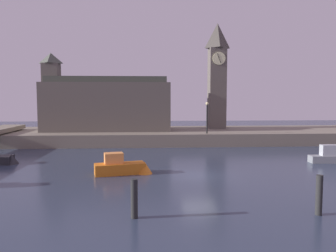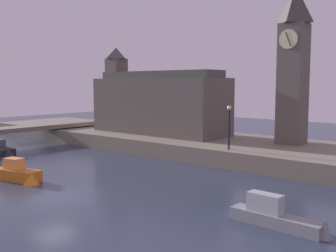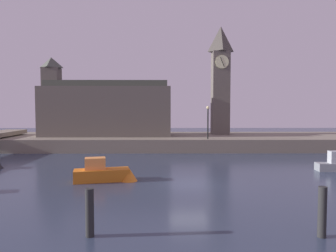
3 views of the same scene
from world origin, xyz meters
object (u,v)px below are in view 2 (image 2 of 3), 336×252
at_px(boat_barge_dark, 1,150).
at_px(boat_cruiser_grey, 282,218).
at_px(streetlamp, 229,122).
at_px(boat_patrol_orange, 20,174).
at_px(parliament_hall, 156,103).
at_px(clock_tower, 293,63).

bearing_deg(boat_barge_dark, boat_cruiser_grey, -2.21).
bearing_deg(streetlamp, boat_patrol_orange, -121.83).
bearing_deg(boat_cruiser_grey, boat_patrol_orange, -170.06).
bearing_deg(boat_cruiser_grey, parliament_hall, 145.19).
height_order(clock_tower, boat_patrol_orange, clock_tower).
xyz_separation_m(boat_patrol_orange, boat_barge_dark, (-11.51, 4.47, -0.03)).
xyz_separation_m(parliament_hall, streetlamp, (12.69, -4.82, -1.08)).
bearing_deg(streetlamp, clock_tower, 69.12).
xyz_separation_m(boat_cruiser_grey, boat_patrol_orange, (-18.82, -3.30, 0.04)).
distance_m(clock_tower, parliament_hall, 15.87).
xyz_separation_m(clock_tower, boat_patrol_orange, (-11.39, -20.92, -8.40)).
bearing_deg(parliament_hall, boat_barge_dark, -117.70).
distance_m(parliament_hall, boat_cruiser_grey, 27.96).
height_order(clock_tower, streetlamp, clock_tower).
height_order(boat_patrol_orange, boat_barge_dark, boat_patrol_orange).
bearing_deg(parliament_hall, boat_patrol_orange, -78.58).
distance_m(clock_tower, boat_barge_dark, 29.43).
bearing_deg(clock_tower, streetlamp, -110.88).
distance_m(parliament_hall, streetlamp, 13.61).
xyz_separation_m(streetlamp, boat_patrol_orange, (-8.84, -14.24, -3.30)).
distance_m(parliament_hall, boat_barge_dark, 17.05).
relative_size(clock_tower, boat_cruiser_grey, 2.69).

